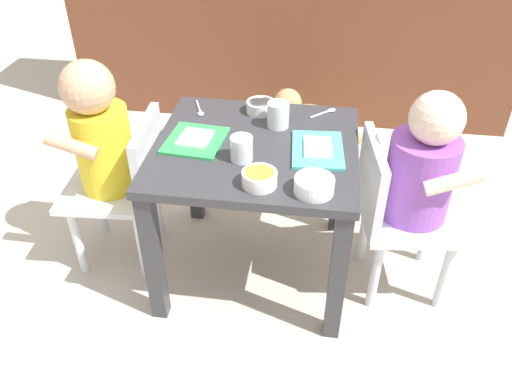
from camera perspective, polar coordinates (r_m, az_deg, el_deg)
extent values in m
plane|color=beige|center=(1.70, 0.00, -8.15)|extent=(7.00, 7.00, 0.00)
cube|color=brown|center=(2.47, 4.12, 19.87)|extent=(2.01, 0.34, 0.99)
cube|color=#333338|center=(1.42, 0.00, 4.82)|extent=(0.56, 0.53, 0.03)
cube|color=#333338|center=(1.44, -11.32, -7.23)|extent=(0.04, 0.04, 0.43)
cube|color=#333338|center=(1.37, 9.03, -9.34)|extent=(0.04, 0.04, 0.43)
cube|color=#333338|center=(1.78, -6.86, 2.95)|extent=(0.04, 0.04, 0.43)
cube|color=#333338|center=(1.73, 9.28, 1.63)|extent=(0.04, 0.04, 0.43)
cube|color=silver|center=(1.64, -15.66, 0.47)|extent=(0.30, 0.30, 0.02)
cube|color=silver|center=(1.54, -11.86, 3.85)|extent=(0.04, 0.27, 0.22)
cylinder|color=yellow|center=(1.57, -16.47, 4.57)|extent=(0.17, 0.17, 0.26)
sphere|color=tan|center=(1.48, -18.14, 11.04)|extent=(0.15, 0.15, 0.15)
cylinder|color=silver|center=(1.83, -17.01, -1.04)|extent=(0.03, 0.03, 0.26)
cylinder|color=silver|center=(1.69, -19.13, -5.13)|extent=(0.03, 0.03, 0.26)
cylinder|color=silver|center=(1.77, -10.94, -1.38)|extent=(0.03, 0.03, 0.26)
cylinder|color=silver|center=(1.62, -12.58, -5.68)|extent=(0.03, 0.03, 0.26)
cylinder|color=tan|center=(1.63, -17.48, 8.25)|extent=(0.15, 0.05, 0.09)
cylinder|color=tan|center=(1.48, -19.77, 4.83)|extent=(0.15, 0.05, 0.09)
cube|color=silver|center=(1.54, 16.77, -2.43)|extent=(0.31, 0.31, 0.02)
cube|color=silver|center=(1.44, 12.68, 1.26)|extent=(0.06, 0.27, 0.22)
cylinder|color=purple|center=(1.47, 17.63, 1.51)|extent=(0.19, 0.19, 0.24)
sphere|color=beige|center=(1.38, 19.40, 7.76)|extent=(0.14, 0.14, 0.14)
cylinder|color=silver|center=(1.59, 20.22, -8.54)|extent=(0.03, 0.03, 0.26)
cylinder|color=silver|center=(1.73, 18.46, -3.90)|extent=(0.03, 0.03, 0.26)
cylinder|color=silver|center=(1.53, 13.07, -8.78)|extent=(0.03, 0.03, 0.26)
cylinder|color=silver|center=(1.68, 11.93, -3.95)|extent=(0.03, 0.03, 0.26)
cylinder|color=beige|center=(1.37, 21.03, 1.09)|extent=(0.15, 0.06, 0.09)
cylinder|color=beige|center=(1.53, 18.91, 5.51)|extent=(0.15, 0.06, 0.09)
ellipsoid|color=tan|center=(2.05, 7.34, 6.90)|extent=(0.36, 0.34, 0.17)
sphere|color=tan|center=(2.15, 3.53, 9.88)|extent=(0.11, 0.11, 0.11)
sphere|color=black|center=(2.18, 2.79, 10.14)|extent=(0.05, 0.05, 0.05)
torus|color=green|center=(2.13, 4.14, 9.27)|extent=(0.09, 0.09, 0.10)
sphere|color=tan|center=(1.94, 11.00, 5.90)|extent=(0.05, 0.05, 0.05)
cylinder|color=tan|center=(2.20, 6.07, 5.21)|extent=(0.04, 0.04, 0.12)
cylinder|color=tan|center=(2.14, 4.35, 4.39)|extent=(0.04, 0.04, 0.12)
cylinder|color=tan|center=(2.10, 9.84, 3.12)|extent=(0.04, 0.04, 0.12)
cylinder|color=tan|center=(2.04, 8.14, 2.21)|extent=(0.04, 0.04, 0.12)
cube|color=green|center=(1.44, -6.75, 5.70)|extent=(0.17, 0.19, 0.01)
cube|color=white|center=(1.43, -6.77, 5.97)|extent=(0.09, 0.10, 0.01)
cube|color=#4CC6BC|center=(1.40, 6.84, 4.68)|extent=(0.15, 0.20, 0.01)
cube|color=white|center=(1.39, 6.87, 4.96)|extent=(0.08, 0.11, 0.01)
cylinder|color=white|center=(1.34, -1.61, 4.84)|extent=(0.06, 0.06, 0.07)
cylinder|color=silver|center=(1.34, -1.60, 4.38)|extent=(0.05, 0.05, 0.04)
cylinder|color=white|center=(1.49, 2.48, 8.55)|extent=(0.06, 0.06, 0.07)
cylinder|color=silver|center=(1.50, 2.47, 8.11)|extent=(0.05, 0.05, 0.05)
cylinder|color=white|center=(1.25, 0.39, 1.49)|extent=(0.09, 0.09, 0.04)
cylinder|color=gold|center=(1.24, 0.39, 2.10)|extent=(0.07, 0.07, 0.01)
cylinder|color=white|center=(1.58, 0.53, 9.43)|extent=(0.09, 0.09, 0.03)
cylinder|color=#D84C33|center=(1.57, 0.54, 9.89)|extent=(0.07, 0.07, 0.01)
cylinder|color=white|center=(1.23, 6.46, 0.74)|extent=(0.10, 0.10, 0.04)
cylinder|color=gold|center=(1.22, 6.51, 1.37)|extent=(0.08, 0.08, 0.01)
cylinder|color=silver|center=(1.62, -6.40, 9.40)|extent=(0.03, 0.07, 0.01)
ellipsoid|color=silver|center=(1.58, -6.15, 8.65)|extent=(0.03, 0.03, 0.01)
cylinder|color=silver|center=(1.58, 7.09, 8.55)|extent=(0.06, 0.06, 0.01)
ellipsoid|color=silver|center=(1.61, 8.39, 8.97)|extent=(0.03, 0.03, 0.01)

